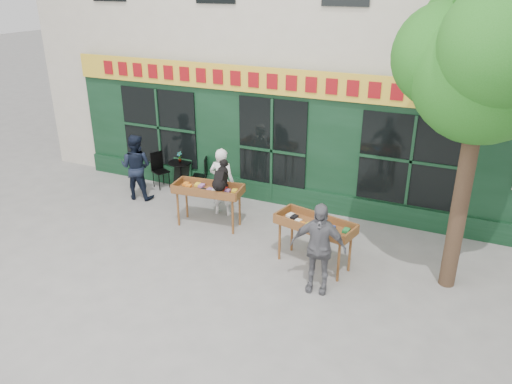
# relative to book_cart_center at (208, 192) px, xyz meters

# --- Properties ---
(ground) EXTENTS (80.00, 80.00, 0.00)m
(ground) POSITION_rel_book_cart_center_xyz_m (0.79, -0.58, -0.82)
(ground) COLOR slate
(ground) RESTS_ON ground
(street_tree) EXTENTS (3.05, 2.90, 5.60)m
(street_tree) POSITION_rel_book_cart_center_xyz_m (5.13, -0.22, 3.29)
(street_tree) COLOR #382619
(street_tree) RESTS_ON ground
(book_cart_center) EXTENTS (1.56, 0.77, 0.99)m
(book_cart_center) POSITION_rel_book_cart_center_xyz_m (0.00, 0.00, 0.00)
(book_cart_center) COLOR brown
(book_cart_center) RESTS_ON ground
(dog) EXTENTS (0.40, 0.63, 0.60)m
(dog) POSITION_rel_book_cart_center_xyz_m (0.35, -0.05, 0.47)
(dog) COLOR black
(dog) RESTS_ON book_cart_center
(woman) EXTENTS (0.63, 0.45, 1.62)m
(woman) POSITION_rel_book_cart_center_xyz_m (0.00, 0.65, -0.01)
(woman) COLOR white
(woman) RESTS_ON ground
(book_cart_right) EXTENTS (1.60, 0.94, 0.99)m
(book_cart_right) POSITION_rel_book_cart_center_xyz_m (2.67, -0.66, 0.00)
(book_cart_right) COLOR brown
(book_cart_right) RESTS_ON ground
(man_right) EXTENTS (1.03, 0.53, 1.68)m
(man_right) POSITION_rel_book_cart_center_xyz_m (2.97, -1.41, 0.02)
(man_right) COLOR #59585E
(man_right) RESTS_ON ground
(bistro_table) EXTENTS (0.60, 0.60, 0.76)m
(bistro_table) POSITION_rel_book_cart_center_xyz_m (-1.69, 1.52, -0.28)
(bistro_table) COLOR black
(bistro_table) RESTS_ON ground
(bistro_chair_left) EXTENTS (0.48, 0.48, 0.95)m
(bistro_chair_left) POSITION_rel_book_cart_center_xyz_m (-2.32, 1.45, -0.26)
(bistro_chair_left) COLOR black
(bistro_chair_left) RESTS_ON ground
(bistro_chair_right) EXTENTS (0.47, 0.46, 0.95)m
(bistro_chair_right) POSITION_rel_book_cart_center_xyz_m (-1.05, 1.60, -0.26)
(bistro_chair_right) COLOR black
(bistro_chair_right) RESTS_ON ground
(potted_plant) EXTENTS (0.16, 0.12, 0.28)m
(potted_plant) POSITION_rel_book_cart_center_xyz_m (-1.69, 1.52, 0.08)
(potted_plant) COLOR gray
(potted_plant) RESTS_ON bistro_table
(man_left) EXTENTS (0.90, 0.76, 1.66)m
(man_left) POSITION_rel_book_cart_center_xyz_m (-2.39, 0.62, 0.01)
(man_left) COLOR black
(man_left) RESTS_ON ground
(chalkboard) EXTENTS (0.57, 0.22, 0.79)m
(chalkboard) POSITION_rel_book_cart_center_xyz_m (-1.72, 1.61, -0.42)
(chalkboard) COLOR black
(chalkboard) RESTS_ON ground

